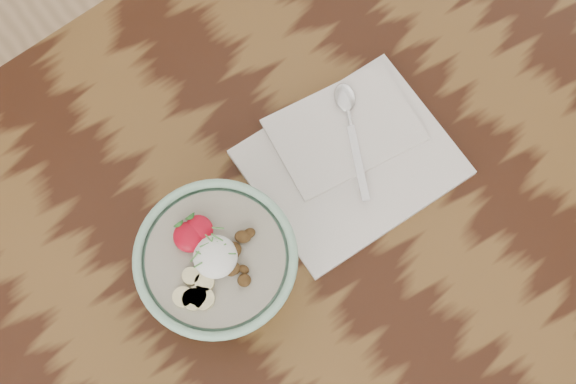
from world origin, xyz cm
name	(u,v)px	position (x,y,z in cm)	size (l,w,h in cm)	color
table	(202,336)	(0.00, 0.00, 65.70)	(160.00, 90.00, 75.00)	black
breakfast_bowl	(218,265)	(6.39, 2.95, 81.38)	(18.86, 18.86, 12.54)	#90C2A6
napkin	(350,155)	(29.08, 5.58, 75.65)	(26.69, 22.82, 1.56)	white
spoon	(348,114)	(32.24, 9.95, 76.92)	(9.47, 15.53, 0.87)	silver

